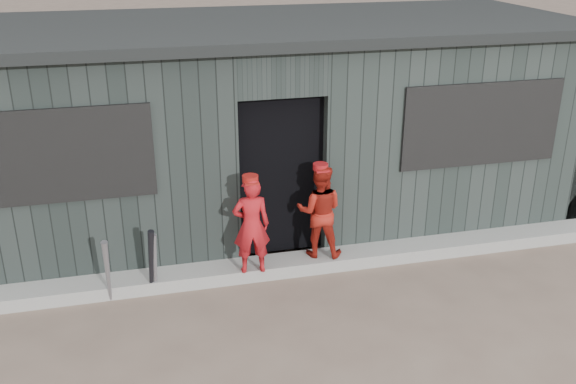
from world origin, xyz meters
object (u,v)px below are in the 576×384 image
object	(u,v)px
bat_mid	(155,264)
player_red_left	(251,226)
player_red_right	(320,211)
bat_left	(108,272)
dugout	(257,124)
bat_right	(151,263)
player_grey_back	(322,201)

from	to	relation	value
bat_mid	player_red_left	xyz separation A→B (m)	(1.06, 0.02, 0.33)
player_red_right	bat_left	bearing A→B (deg)	25.45
player_red_left	bat_mid	bearing A→B (deg)	4.21
dugout	bat_right	bearing A→B (deg)	-129.14
dugout	bat_mid	bearing A→B (deg)	-128.91
bat_mid	player_grey_back	world-z (taller)	player_grey_back
player_red_right	bat_mid	bearing A→B (deg)	25.15
player_red_left	player_grey_back	xyz separation A→B (m)	(1.05, 0.82, -0.16)
player_red_right	player_grey_back	world-z (taller)	player_red_right
bat_right	dugout	size ratio (longest dim) A/B	0.10
bat_mid	player_red_left	distance (m)	1.11
bat_mid	bat_left	bearing A→B (deg)	-171.88
bat_mid	player_grey_back	bearing A→B (deg)	21.62
bat_mid	dugout	distance (m)	2.56
bat_left	player_red_left	world-z (taller)	player_red_left
bat_mid	player_red_right	xyz separation A→B (m)	(1.89, 0.22, 0.32)
bat_mid	dugout	size ratio (longest dim) A/B	0.09
dugout	bat_left	bearing A→B (deg)	-135.80
bat_right	bat_left	bearing A→B (deg)	-174.80
player_red_left	player_grey_back	bearing A→B (deg)	-138.78
player_red_left	dugout	size ratio (longest dim) A/B	0.13
player_red_left	player_red_right	distance (m)	0.86
bat_right	dugout	xyz separation A→B (m)	(1.54, 1.89, 0.87)
bat_left	player_red_right	xyz separation A→B (m)	(2.37, 0.29, 0.31)
dugout	player_red_left	bearing A→B (deg)	-103.52
bat_right	player_grey_back	xyz separation A→B (m)	(2.14, 0.86, 0.13)
bat_left	bat_mid	xyz separation A→B (m)	(0.48, 0.07, -0.01)
bat_left	player_red_left	size ratio (longest dim) A/B	0.70
bat_left	bat_right	xyz separation A→B (m)	(0.45, 0.04, 0.02)
bat_left	player_grey_back	size ratio (longest dim) A/B	0.72
bat_left	bat_mid	distance (m)	0.49
bat_right	bat_mid	bearing A→B (deg)	38.59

